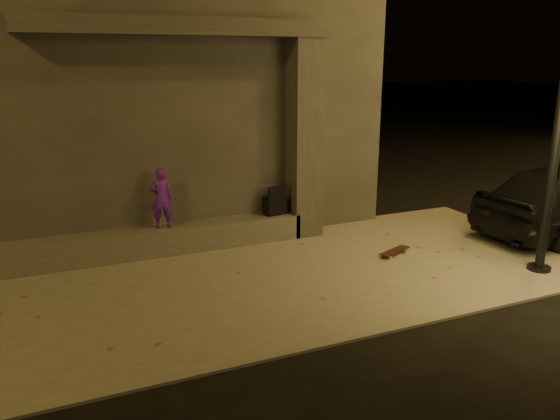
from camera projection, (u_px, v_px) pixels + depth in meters
name	position (u px, v px, depth m)	size (l,w,h in m)	color
ground	(312.00, 342.00, 6.55)	(120.00, 120.00, 0.00)	black
sidewalk	(253.00, 281.00, 8.31)	(11.00, 4.40, 0.04)	#68625C
building	(128.00, 93.00, 11.20)	(9.00, 5.10, 5.22)	#363331
ledge	(133.00, 244.00, 9.22)	(6.00, 0.55, 0.45)	#504D48
column	(304.00, 140.00, 10.02)	(0.55, 0.55, 3.60)	#363331
canopy	(181.00, 26.00, 8.70)	(5.00, 0.70, 0.28)	#363331
skateboarder	(161.00, 198.00, 9.22)	(0.38, 0.25, 1.04)	#5618A1
backpack	(275.00, 204.00, 10.10)	(0.42, 0.30, 0.55)	black
skateboard	(395.00, 251.00, 9.34)	(0.71, 0.42, 0.08)	black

